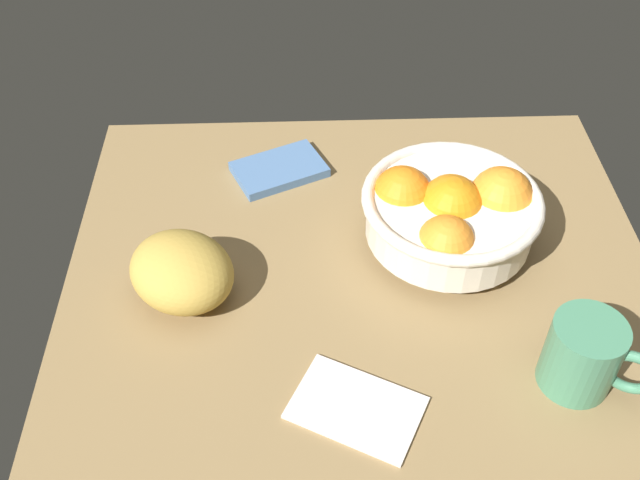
{
  "coord_description": "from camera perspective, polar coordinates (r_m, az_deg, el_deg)",
  "views": [
    {
      "loc": [
        7.66,
        65.4,
        70.32
      ],
      "look_at": [
        5.28,
        -0.47,
        5.0
      ],
      "focal_mm": 41.35,
      "sensor_mm": 36.0,
      "label": 1
    }
  ],
  "objects": [
    {
      "name": "fruit_bowl",
      "position": [
        0.97,
        10.1,
        2.24
      ],
      "size": [
        23.4,
        23.4,
        10.81
      ],
      "color": "silver",
      "rests_on": "ground"
    },
    {
      "name": "bread_loaf",
      "position": [
        0.92,
        -10.64,
        -2.41
      ],
      "size": [
        18.06,
        17.87,
        8.19
      ],
      "primitive_type": "ellipsoid",
      "rotation": [
        0.0,
        0.0,
        5.57
      ],
      "color": "#B8953E",
      "rests_on": "ground"
    },
    {
      "name": "napkin_folded",
      "position": [
        0.83,
        2.83,
        -12.75
      ],
      "size": [
        16.56,
        14.52,
        0.93
      ],
      "primitive_type": "cube",
      "rotation": [
        0.0,
        0.0,
        -0.48
      ],
      "color": "silver",
      "rests_on": "ground"
    },
    {
      "name": "mug",
      "position": [
        0.86,
        19.83,
        -8.44
      ],
      "size": [
        11.83,
        8.63,
        9.3
      ],
      "color": "#458461",
      "rests_on": "ground"
    },
    {
      "name": "napkin_spare",
      "position": [
        1.1,
        -3.17,
        5.48
      ],
      "size": [
        15.22,
        12.89,
        1.39
      ],
      "primitive_type": "cube",
      "rotation": [
        0.0,
        0.0,
        0.42
      ],
      "color": "#4A6D9A",
      "rests_on": "ground"
    },
    {
      "name": "ground_plane",
      "position": [
        0.97,
        3.12,
        -2.83
      ],
      "size": [
        76.36,
        66.0,
        3.0
      ],
      "primitive_type": "cube",
      "color": "olive"
    }
  ]
}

